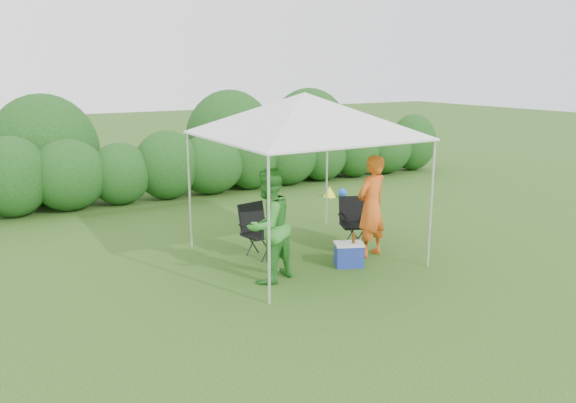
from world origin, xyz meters
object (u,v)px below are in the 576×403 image
chair_left (257,227)px  man (371,206)px  chair_right (354,218)px  cooler (349,254)px  woman (268,226)px  canopy (304,115)px

chair_left → man: 2.02m
chair_right → chair_left: size_ratio=0.96×
chair_left → cooler: 1.67m
chair_right → woman: size_ratio=0.51×
woman → cooler: 1.62m
chair_left → chair_right: bearing=-19.9°
canopy → cooler: canopy is taller
man → cooler: bearing=8.3°
chair_right → cooler: size_ratio=1.59×
chair_left → cooler: bearing=-57.8°
man → woman: bearing=-8.3°
chair_left → man: (1.73, -0.98, 0.36)m
chair_right → chair_left: chair_left is taller
chair_left → man: man is taller
man → woman: man is taller
chair_right → chair_left: 1.89m
man → cooler: size_ratio=3.13×
chair_right → canopy: bearing=-154.5°
chair_left → woman: woman is taller
canopy → chair_left: size_ratio=3.30×
chair_right → man: (-0.12, -0.64, 0.38)m
chair_right → cooler: 1.21m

